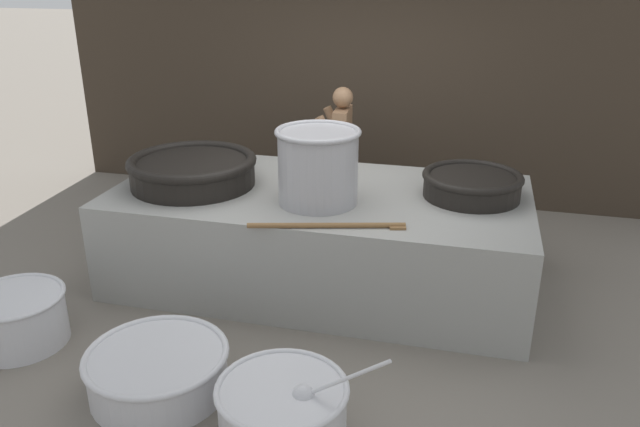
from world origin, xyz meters
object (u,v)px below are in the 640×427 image
Objects in this scene: giant_wok_near at (193,169)px; prep_bowl_vegetables at (283,408)px; stock_pot at (318,165)px; prep_bowl_meat at (17,316)px; prep_bowl_extra at (158,369)px; giant_wok_far at (472,184)px; cook at (341,153)px.

giant_wok_near reaches higher than prep_bowl_vegetables.
stock_pot reaches higher than prep_bowl_meat.
stock_pot reaches higher than prep_bowl_extra.
giant_wok_near is 1.63× the size of stock_pot.
prep_bowl_vegetables reaches higher than prep_bowl_extra.
stock_pot reaches higher than giant_wok_near.
prep_bowl_meat is (-3.22, -1.71, -0.75)m from giant_wok_far.
giant_wok_near is 1.20m from stock_pot.
cook is 1.58× the size of prep_bowl_extra.
stock_pot is at bearing 32.53° from prep_bowl_meat.
prep_bowl_vegetables is at bearing -12.31° from prep_bowl_extra.
prep_bowl_extra is at bearing 167.69° from prep_bowl_vegetables.
prep_bowl_meat is 1.33m from prep_bowl_extra.
giant_wok_near reaches higher than prep_bowl_meat.
cook reaches higher than giant_wok_near.
cook is 3.20m from prep_bowl_extra.
prep_bowl_vegetables is 1.10× the size of prep_bowl_extra.
cook is at bearing 53.23° from giant_wok_near.
prep_bowl_vegetables is at bearing -11.98° from prep_bowl_meat.
prep_bowl_meat is (-2.24, 0.47, 0.02)m from prep_bowl_vegetables.
prep_bowl_meat is (-2.01, -1.28, -0.96)m from stock_pot.
prep_bowl_extra is (-1.92, -1.98, -0.80)m from giant_wok_far.
cook is 1.44× the size of prep_bowl_vegetables.
prep_bowl_meat is (-0.83, -1.43, -0.78)m from giant_wok_near.
giant_wok_near is at bearing 59.81° from prep_bowl_meat.
prep_bowl_vegetables is (1.41, -1.90, -0.80)m from giant_wok_near.
prep_bowl_vegetables is 2.29m from prep_bowl_meat.
cook is (1.04, 1.39, -0.18)m from giant_wok_near.
giant_wok_far is (2.39, 0.29, -0.03)m from giant_wok_near.
prep_bowl_extra is at bearing 75.81° from cook.
giant_wok_far reaches higher than prep_bowl_meat.
giant_wok_far is 2.88m from prep_bowl_extra.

